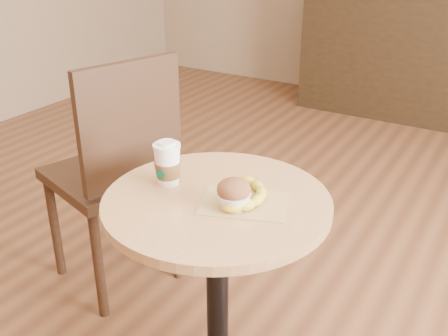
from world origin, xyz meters
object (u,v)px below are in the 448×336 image
Objects in this scene: coffee_cup at (168,165)px; muffin at (234,194)px; cafe_table at (217,264)px; banana at (246,195)px; chair_left at (118,168)px.

muffin is at bearing -10.38° from coffee_cup.
cafe_table is 5.41× the size of coffee_cup.
cafe_table is at bearing -169.66° from banana.
banana is at bearing 78.94° from muffin.
muffin is 0.44× the size of banana.
coffee_cup is at bearing 179.08° from cafe_table.
muffin is at bearing 83.45° from chair_left.
cafe_table is at bearing 83.04° from chair_left.
coffee_cup is 0.25m from muffin.
coffee_cup is (0.48, -0.29, 0.25)m from chair_left.
muffin reaches higher than cafe_table.
chair_left reaches higher than banana.
coffee_cup is 0.26m from banana.
chair_left is 7.43× the size of coffee_cup.
coffee_cup is at bearing 173.49° from muffin.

